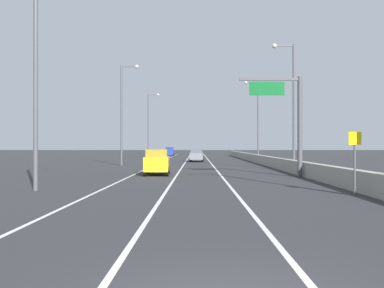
{
  "coord_description": "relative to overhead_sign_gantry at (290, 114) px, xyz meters",
  "views": [
    {
      "loc": [
        -0.44,
        -6.95,
        2.37
      ],
      "look_at": [
        -0.99,
        50.07,
        2.54
      ],
      "focal_mm": 42.3,
      "sensor_mm": 36.0,
      "label": 1
    }
  ],
  "objects": [
    {
      "name": "ground_plane",
      "position": [
        -6.54,
        37.25,
        -4.73
      ],
      "size": [
        320.0,
        320.0,
        0.0
      ],
      "primitive_type": "plane",
      "color": "#2D2D30"
    },
    {
      "name": "lane_stripe_left",
      "position": [
        -12.04,
        28.25,
        -4.73
      ],
      "size": [
        0.16,
        130.0,
        0.0
      ],
      "primitive_type": "cube",
      "color": "silver",
      "rests_on": "ground_plane"
    },
    {
      "name": "lane_stripe_center",
      "position": [
        -8.54,
        28.25,
        -4.73
      ],
      "size": [
        0.16,
        130.0,
        0.0
      ],
      "primitive_type": "cube",
      "color": "silver",
      "rests_on": "ground_plane"
    },
    {
      "name": "lane_stripe_right",
      "position": [
        -5.04,
        28.25,
        -4.73
      ],
      "size": [
        0.16,
        130.0,
        0.0
      ],
      "primitive_type": "cube",
      "color": "silver",
      "rests_on": "ground_plane"
    },
    {
      "name": "jersey_barrier_right",
      "position": [
        1.34,
        13.25,
        -4.18
      ],
      "size": [
        0.6,
        120.0,
        1.1
      ],
      "primitive_type": "cube",
      "color": "#9E998E",
      "rests_on": "ground_plane"
    },
    {
      "name": "overhead_sign_gantry",
      "position": [
        0.0,
        0.0,
        0.0
      ],
      "size": [
        4.68,
        0.36,
        7.5
      ],
      "color": "#47474C",
      "rests_on": "ground_plane"
    },
    {
      "name": "speed_advisory_sign",
      "position": [
        0.44,
        -12.49,
        -2.96
      ],
      "size": [
        0.6,
        0.11,
        3.0
      ],
      "color": "#4C4C51",
      "rests_on": "ground_plane"
    },
    {
      "name": "lamp_post_right_second",
      "position": [
        1.85,
        8.29,
        1.96
      ],
      "size": [
        2.14,
        0.44,
        11.84
      ],
      "color": "#4C4C51",
      "rests_on": "ground_plane"
    },
    {
      "name": "lamp_post_right_third",
      "position": [
        1.89,
        32.82,
        1.96
      ],
      "size": [
        2.14,
        0.44,
        11.84
      ],
      "color": "#4C4C51",
      "rests_on": "ground_plane"
    },
    {
      "name": "lamp_post_left_near",
      "position": [
        -15.14,
        -10.24,
        1.96
      ],
      "size": [
        2.14,
        0.44,
        11.84
      ],
      "color": "#4C4C51",
      "rests_on": "ground_plane"
    },
    {
      "name": "lamp_post_left_mid",
      "position": [
        -15.55,
        19.2,
        1.96
      ],
      "size": [
        2.14,
        0.44,
        11.84
      ],
      "color": "#4C4C51",
      "rests_on": "ground_plane"
    },
    {
      "name": "lamp_post_left_far",
      "position": [
        -15.56,
        48.63,
        1.96
      ],
      "size": [
        2.14,
        0.44,
        11.84
      ],
      "color": "#4C4C51",
      "rests_on": "ground_plane"
    },
    {
      "name": "car_yellow_0",
      "position": [
        -10.13,
        2.5,
        -3.7
      ],
      "size": [
        2.09,
        4.54,
        2.05
      ],
      "color": "gold",
      "rests_on": "ground_plane"
    },
    {
      "name": "car_gray_1",
      "position": [
        -6.94,
        31.89,
        -3.79
      ],
      "size": [
        2.07,
        4.82,
        1.87
      ],
      "color": "slate",
      "rests_on": "ground_plane"
    },
    {
      "name": "car_blue_2",
      "position": [
        -12.96,
        66.86,
        -3.74
      ],
      "size": [
        1.94,
        4.72,
        1.97
      ],
      "color": "#1E389E",
      "rests_on": "ground_plane"
    }
  ]
}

